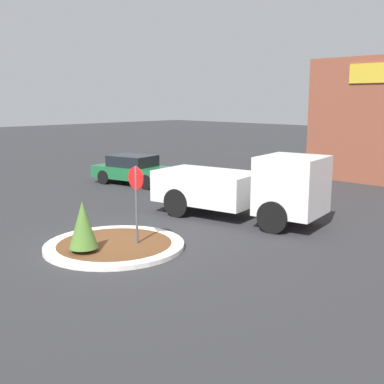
# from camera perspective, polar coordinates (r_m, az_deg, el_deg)

# --- Properties ---
(ground_plane) EXTENTS (120.00, 120.00, 0.00)m
(ground_plane) POSITION_cam_1_polar(r_m,az_deg,el_deg) (13.56, -9.15, -6.52)
(ground_plane) COLOR #2D2D30
(traffic_island) EXTENTS (3.86, 3.86, 0.13)m
(traffic_island) POSITION_cam_1_polar(r_m,az_deg,el_deg) (13.55, -9.15, -6.26)
(traffic_island) COLOR silver
(traffic_island) RESTS_ON ground_plane
(stop_sign) EXTENTS (0.63, 0.07, 2.27)m
(stop_sign) POSITION_cam_1_polar(r_m,az_deg,el_deg) (13.12, -6.63, -0.06)
(stop_sign) COLOR #4C4C51
(stop_sign) RESTS_ON ground_plane
(island_shrub) EXTENTS (0.75, 0.75, 1.35)m
(island_shrub) POSITION_cam_1_polar(r_m,az_deg,el_deg) (12.75, -12.80, -3.78)
(island_shrub) COLOR brown
(island_shrub) RESTS_ON traffic_island
(utility_truck) EXTENTS (6.14, 2.97, 2.29)m
(utility_truck) POSITION_cam_1_polar(r_m,az_deg,el_deg) (16.27, 6.13, 0.58)
(utility_truck) COLOR white
(utility_truck) RESTS_ON ground_plane
(parked_sedan_green) EXTENTS (4.51, 2.64, 1.39)m
(parked_sedan_green) POSITION_cam_1_polar(r_m,az_deg,el_deg) (23.38, -6.75, 2.66)
(parked_sedan_green) COLOR #1E6638
(parked_sedan_green) RESTS_ON ground_plane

